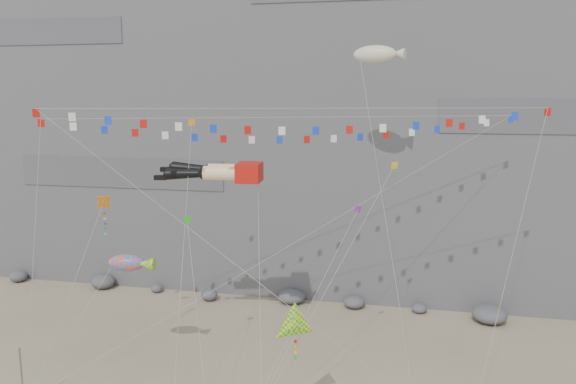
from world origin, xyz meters
name	(u,v)px	position (x,y,z in m)	size (l,w,h in m)	color
cliff	(318,49)	(0.00, 32.00, 25.00)	(80.00, 28.00, 50.00)	slate
talus_boulders	(292,297)	(0.00, 17.00, 0.60)	(60.00, 3.00, 1.20)	#58585C
anchor_pole_left	(22,378)	(-13.04, -4.66, 2.07)	(0.12, 0.12, 4.13)	slate
legs_kite	(220,172)	(-2.93, 5.26, 14.25)	(11.24, 14.11, 19.56)	#B9120B
flag_banner_upper	(293,117)	(2.05, 7.46, 18.16)	(32.63, 18.21, 26.48)	#B9120B
flag_banner_lower	(299,109)	(3.33, 3.17, 18.91)	(32.62, 10.61, 22.64)	#B9120B
harlequin_kite	(103,203)	(-10.34, 1.61, 12.35)	(3.30, 7.67, 14.20)	red
fish_windsock	(127,263)	(-8.57, 1.22, 8.19)	(6.58, 6.64, 10.95)	#FF470D
delta_kite	(295,325)	(4.49, -3.82, 6.85)	(4.51, 5.36, 9.09)	yellow
blimp_windsock	(375,55)	(7.69, 11.21, 22.84)	(6.38, 14.96, 26.95)	beige
small_kite_a	(191,129)	(-5.60, 6.54, 17.27)	(4.06, 13.95, 22.43)	orange
small_kite_b	(356,214)	(7.02, 4.99, 11.59)	(6.09, 10.17, 16.21)	purple
small_kite_c	(187,223)	(-4.12, 1.64, 11.18)	(4.86, 8.39, 14.36)	green
small_kite_d	(391,171)	(9.37, 6.21, 14.55)	(8.47, 13.21, 21.01)	yellow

